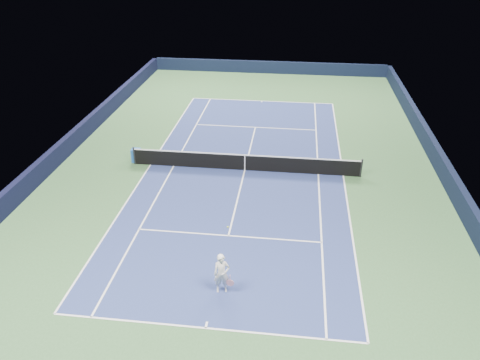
# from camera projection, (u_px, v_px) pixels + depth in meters

# --- Properties ---
(ground) EXTENTS (40.00, 40.00, 0.00)m
(ground) POSITION_uv_depth(u_px,v_px,m) (245.00, 170.00, 26.41)
(ground) COLOR #335A31
(ground) RESTS_ON ground
(wall_far) EXTENTS (22.00, 0.35, 1.10)m
(wall_far) POSITION_uv_depth(u_px,v_px,m) (269.00, 67.00, 43.41)
(wall_far) COLOR black
(wall_far) RESTS_ON ground
(wall_right) EXTENTS (0.35, 40.00, 1.10)m
(wall_right) POSITION_uv_depth(u_px,v_px,m) (446.00, 172.00, 24.99)
(wall_right) COLOR black
(wall_right) RESTS_ON ground
(wall_left) EXTENTS (0.35, 40.00, 1.10)m
(wall_left) POSITION_uv_depth(u_px,v_px,m) (61.00, 151.00, 27.31)
(wall_left) COLOR black
(wall_left) RESTS_ON ground
(court_surface) EXTENTS (10.97, 23.77, 0.01)m
(court_surface) POSITION_uv_depth(u_px,v_px,m) (245.00, 170.00, 26.41)
(court_surface) COLOR navy
(court_surface) RESTS_ON ground
(baseline_far) EXTENTS (10.97, 0.08, 0.00)m
(baseline_far) POSITION_uv_depth(u_px,v_px,m) (262.00, 101.00, 36.76)
(baseline_far) COLOR white
(baseline_far) RESTS_ON ground
(baseline_near) EXTENTS (10.97, 0.08, 0.00)m
(baseline_near) POSITION_uv_depth(u_px,v_px,m) (206.00, 328.00, 16.06)
(baseline_near) COLOR white
(baseline_near) RESTS_ON ground
(sideline_doubles_right) EXTENTS (0.08, 23.77, 0.00)m
(sideline_doubles_right) POSITION_uv_depth(u_px,v_px,m) (343.00, 176.00, 25.82)
(sideline_doubles_right) COLOR white
(sideline_doubles_right) RESTS_ON ground
(sideline_doubles_left) EXTENTS (0.08, 23.77, 0.00)m
(sideline_doubles_left) POSITION_uv_depth(u_px,v_px,m) (151.00, 165.00, 27.00)
(sideline_doubles_left) COLOR white
(sideline_doubles_left) RESTS_ON ground
(sideline_singles_right) EXTENTS (0.08, 23.77, 0.00)m
(sideline_singles_right) POSITION_uv_depth(u_px,v_px,m) (318.00, 174.00, 25.97)
(sideline_singles_right) COLOR white
(sideline_singles_right) RESTS_ON ground
(sideline_singles_left) EXTENTS (0.08, 23.77, 0.00)m
(sideline_singles_left) POSITION_uv_depth(u_px,v_px,m) (174.00, 166.00, 26.85)
(sideline_singles_left) COLOR white
(sideline_singles_left) RESTS_ON ground
(service_line_far) EXTENTS (8.23, 0.08, 0.00)m
(service_line_far) POSITION_uv_depth(u_px,v_px,m) (255.00, 127.00, 31.98)
(service_line_far) COLOR white
(service_line_far) RESTS_ON ground
(service_line_near) EXTENTS (8.23, 0.08, 0.00)m
(service_line_near) POSITION_uv_depth(u_px,v_px,m) (228.00, 236.00, 20.84)
(service_line_near) COLOR white
(service_line_near) RESTS_ON ground
(center_service_line) EXTENTS (0.08, 12.80, 0.00)m
(center_service_line) POSITION_uv_depth(u_px,v_px,m) (245.00, 170.00, 26.41)
(center_service_line) COLOR white
(center_service_line) RESTS_ON ground
(center_mark_far) EXTENTS (0.08, 0.30, 0.00)m
(center_mark_far) POSITION_uv_depth(u_px,v_px,m) (262.00, 102.00, 36.63)
(center_mark_far) COLOR white
(center_mark_far) RESTS_ON ground
(center_mark_near) EXTENTS (0.08, 0.30, 0.00)m
(center_mark_near) POSITION_uv_depth(u_px,v_px,m) (206.00, 325.00, 16.19)
(center_mark_near) COLOR white
(center_mark_near) RESTS_ON ground
(tennis_net) EXTENTS (12.90, 0.10, 1.07)m
(tennis_net) POSITION_uv_depth(u_px,v_px,m) (245.00, 162.00, 26.17)
(tennis_net) COLOR black
(tennis_net) RESTS_ON ground
(sponsor_cube) EXTENTS (0.57, 0.45, 0.81)m
(sponsor_cube) POSITION_uv_depth(u_px,v_px,m) (136.00, 155.00, 27.18)
(sponsor_cube) COLOR #1D56B3
(sponsor_cube) RESTS_ON ground
(tennis_player) EXTENTS (0.81, 1.30, 2.27)m
(tennis_player) POSITION_uv_depth(u_px,v_px,m) (222.00, 274.00, 17.32)
(tennis_player) COLOR white
(tennis_player) RESTS_ON ground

